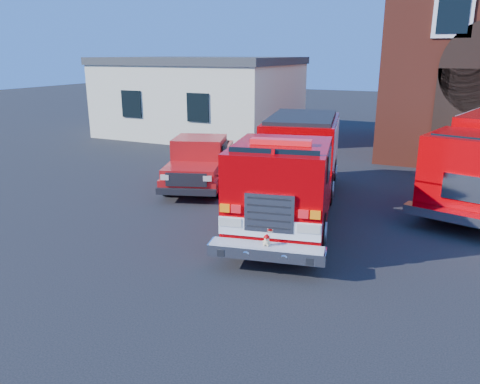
% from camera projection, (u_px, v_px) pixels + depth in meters
% --- Properties ---
extents(ground, '(100.00, 100.00, 0.00)m').
position_uv_depth(ground, '(258.00, 226.00, 12.81)').
color(ground, black).
rests_on(ground, ground).
extents(side_building, '(10.20, 8.20, 4.35)m').
position_uv_depth(side_building, '(202.00, 95.00, 27.12)').
color(side_building, beige).
rests_on(side_building, ground).
extents(fire_engine, '(4.01, 8.84, 2.63)m').
position_uv_depth(fire_engine, '(293.00, 167.00, 13.65)').
color(fire_engine, black).
rests_on(fire_engine, ground).
extents(pickup_truck, '(3.48, 5.59, 1.72)m').
position_uv_depth(pickup_truck, '(201.00, 161.00, 16.87)').
color(pickup_truck, black).
rests_on(pickup_truck, ground).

